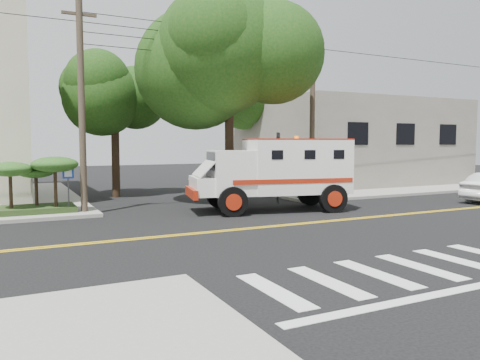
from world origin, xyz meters
TOP-DOWN VIEW (x-y plane):
  - ground at (0.00, 0.00)m, footprint 100.00×100.00m
  - sidewalk_ne at (13.50, 13.50)m, footprint 17.00×17.00m
  - building_right at (15.00, 14.00)m, footprint 14.00×12.00m
  - utility_pole_left at (-5.60, 6.00)m, footprint 0.28×0.28m
  - utility_pole_right at (6.30, 6.20)m, footprint 0.28×0.28m
  - tree_main at (1.94, 6.21)m, footprint 6.08×5.70m
  - tree_left at (-2.68, 11.79)m, footprint 4.48×4.20m
  - tree_right at (8.84, 15.77)m, footprint 4.80×4.50m
  - traffic_signal at (3.80, 5.60)m, footprint 0.15×0.18m
  - accessibility_sign at (-6.20, 6.17)m, footprint 0.45×0.10m
  - palm_planter at (-7.44, 6.62)m, footprint 3.52×2.63m
  - armored_truck at (2.48, 3.50)m, footprint 7.55×4.07m
  - pedestrian_a at (5.50, 6.08)m, footprint 0.71×0.58m
  - pedestrian_b at (6.36, 6.47)m, footprint 1.00×0.94m

SIDE VIEW (x-z plane):
  - ground at x=0.00m, z-range 0.00..0.00m
  - sidewalk_ne at x=13.50m, z-range 0.00..0.15m
  - pedestrian_b at x=6.36m, z-range 0.15..1.78m
  - pedestrian_a at x=5.50m, z-range 0.15..1.83m
  - accessibility_sign at x=-6.20m, z-range 0.35..2.38m
  - palm_planter at x=-7.44m, z-range 0.47..2.82m
  - armored_truck at x=2.48m, z-range 0.23..3.49m
  - traffic_signal at x=3.80m, z-range 0.43..4.03m
  - building_right at x=15.00m, z-range 0.15..6.15m
  - utility_pole_left at x=-5.60m, z-range 0.00..9.00m
  - utility_pole_right at x=6.30m, z-range 0.00..9.00m
  - tree_left at x=-2.68m, z-range 1.88..9.58m
  - tree_right at x=8.84m, z-range 1.99..10.19m
  - tree_main at x=1.94m, z-range 2.27..12.12m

